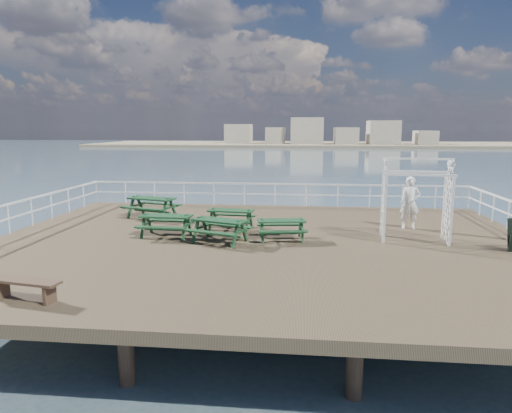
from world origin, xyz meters
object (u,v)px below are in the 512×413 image
at_px(picnic_table_b, 231,215).
at_px(flat_bench_far, 25,285).
at_px(picnic_table_e, 220,226).
at_px(trellis_arbor, 415,204).
at_px(person, 410,203).
at_px(picnic_table_a, 152,203).
at_px(picnic_table_c, 282,225).
at_px(picnic_table_d, 166,221).

height_order(picnic_table_b, flat_bench_far, picnic_table_b).
distance_m(picnic_table_e, trellis_arbor, 6.43).
bearing_deg(person, flat_bench_far, -135.05).
relative_size(picnic_table_a, flat_bench_far, 1.40).
bearing_deg(picnic_table_e, trellis_arbor, 27.29).
distance_m(picnic_table_a, picnic_table_c, 6.39).
bearing_deg(picnic_table_a, person, 11.25).
bearing_deg(picnic_table_e, person, 42.13).
bearing_deg(picnic_table_b, picnic_table_e, -85.44).
xyz_separation_m(picnic_table_e, trellis_arbor, (6.33, 0.89, 0.67)).
height_order(picnic_table_d, trellis_arbor, trellis_arbor).
bearing_deg(picnic_table_c, picnic_table_a, 140.75).
height_order(picnic_table_c, person, person).
bearing_deg(picnic_table_e, flat_bench_far, -101.16).
relative_size(picnic_table_c, picnic_table_d, 0.98).
xyz_separation_m(picnic_table_c, picnic_table_d, (-3.94, 0.04, 0.05)).
relative_size(picnic_table_b, picnic_table_c, 1.01).
relative_size(picnic_table_b, picnic_table_d, 0.99).
relative_size(trellis_arbor, person, 1.42).
relative_size(picnic_table_b, flat_bench_far, 1.07).
relative_size(picnic_table_d, flat_bench_far, 1.08).
xyz_separation_m(picnic_table_b, picnic_table_e, (-0.04, -2.02, 0.03)).
bearing_deg(picnic_table_d, trellis_arbor, 4.45).
relative_size(picnic_table_b, person, 0.92).
xyz_separation_m(picnic_table_a, flat_bench_far, (0.33, -9.22, -0.26)).
bearing_deg(trellis_arbor, picnic_table_b, 175.02).
height_order(picnic_table_a, person, person).
relative_size(picnic_table_c, trellis_arbor, 0.64).
height_order(picnic_table_e, flat_bench_far, picnic_table_e).
xyz_separation_m(picnic_table_b, picnic_table_c, (1.94, -1.48, -0.02)).
relative_size(picnic_table_c, person, 0.91).
distance_m(picnic_table_a, person, 10.18).
distance_m(picnic_table_a, trellis_arbor, 10.29).
xyz_separation_m(picnic_table_c, flat_bench_far, (-5.20, -6.01, -0.14)).
distance_m(picnic_table_d, flat_bench_far, 6.18).
height_order(picnic_table_e, person, person).
distance_m(picnic_table_b, trellis_arbor, 6.43).
relative_size(picnic_table_e, person, 1.10).
xyz_separation_m(picnic_table_c, picnic_table_e, (-1.98, -0.54, 0.06)).
xyz_separation_m(picnic_table_a, trellis_arbor, (9.87, -2.85, 0.60)).
bearing_deg(flat_bench_far, picnic_table_b, 75.78).
height_order(picnic_table_b, person, person).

